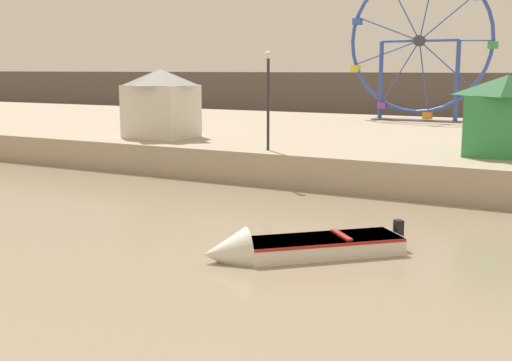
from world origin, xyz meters
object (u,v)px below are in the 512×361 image
Objects in this scene: ferris_wheel_blue_frame at (419,44)px; carnival_booth_green_kiosk at (506,114)px; motorboat_white_red_stripe at (287,248)px; promenade_lamp_near at (268,86)px; carnival_booth_white_ticket at (161,102)px.

ferris_wheel_blue_frame is 18.08m from carnival_booth_green_kiosk.
motorboat_white_red_stripe is 0.46× the size of ferris_wheel_blue_frame.
carnival_booth_white_ticket is at bearing 163.94° from promenade_lamp_near.
promenade_lamp_near is (-5.85, 9.84, 3.77)m from motorboat_white_red_stripe.
carnival_booth_white_ticket reaches higher than motorboat_white_red_stripe.
carnival_booth_white_ticket is at bearing -115.85° from ferris_wheel_blue_frame.
motorboat_white_red_stripe is at bearing -105.52° from carnival_booth_green_kiosk.
motorboat_white_red_stripe is 1.33× the size of carnival_booth_white_ticket.
motorboat_white_red_stripe is at bearing -80.33° from ferris_wheel_blue_frame.
promenade_lamp_near reaches higher than motorboat_white_red_stripe.
carnival_booth_green_kiosk is 16.13m from carnival_booth_white_ticket.
promenade_lamp_near reaches higher than carnival_booth_white_ticket.
carnival_booth_green_kiosk is 0.77× the size of promenade_lamp_near.
carnival_booth_white_ticket is at bearing -87.07° from motorboat_white_red_stripe.
carnival_booth_green_kiosk is 0.92× the size of carnival_booth_white_ticket.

